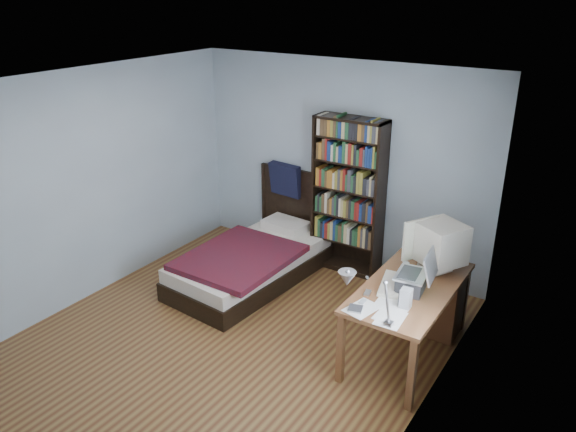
# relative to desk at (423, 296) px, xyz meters

# --- Properties ---
(room) EXTENTS (4.20, 4.24, 2.50)m
(room) POSITION_rel_desk_xyz_m (-1.48, -1.11, 0.84)
(room) COLOR #5C301B
(room) RESTS_ON ground
(desk) EXTENTS (0.75, 1.50, 0.73)m
(desk) POSITION_rel_desk_xyz_m (0.00, 0.00, 0.00)
(desk) COLOR brown
(desk) RESTS_ON floor
(crt_monitor) EXTENTS (0.58, 0.53, 0.48)m
(crt_monitor) POSITION_rel_desk_xyz_m (0.08, 0.03, 0.59)
(crt_monitor) COLOR beige
(crt_monitor) RESTS_ON desk
(laptop) EXTENTS (0.37, 0.37, 0.42)m
(laptop) POSITION_rel_desk_xyz_m (0.05, -0.50, 0.43)
(laptop) COLOR #2D2D30
(laptop) RESTS_ON desk
(desk_lamp) EXTENTS (0.26, 0.57, 0.67)m
(desk_lamp) POSITION_rel_desk_xyz_m (-0.03, -1.52, 0.86)
(desk_lamp) COLOR #99999E
(desk_lamp) RESTS_ON desk
(keyboard) EXTENTS (0.29, 0.50, 0.05)m
(keyboard) POSITION_rel_desk_xyz_m (-0.14, -0.51, 0.33)
(keyboard) COLOR beige
(keyboard) RESTS_ON desk
(speaker) EXTENTS (0.10, 0.10, 0.18)m
(speaker) POSITION_rel_desk_xyz_m (0.10, -0.79, 0.41)
(speaker) COLOR #99999C
(speaker) RESTS_ON desk
(soda_can) EXTENTS (0.06, 0.06, 0.11)m
(soda_can) POSITION_rel_desk_xyz_m (-0.13, -0.21, 0.37)
(soda_can) COLOR #07360D
(soda_can) RESTS_ON desk
(mouse) EXTENTS (0.06, 0.10, 0.03)m
(mouse) POSITION_rel_desk_xyz_m (-0.01, -0.13, 0.33)
(mouse) COLOR silver
(mouse) RESTS_ON desk
(phone_silver) EXTENTS (0.07, 0.11, 0.02)m
(phone_silver) POSITION_rel_desk_xyz_m (-0.27, -0.75, 0.33)
(phone_silver) COLOR #BCBDC2
(phone_silver) RESTS_ON desk
(phone_grey) EXTENTS (0.04, 0.09, 0.02)m
(phone_grey) POSITION_rel_desk_xyz_m (-0.24, -0.91, 0.33)
(phone_grey) COLOR #99999C
(phone_grey) RESTS_ON desk
(external_drive) EXTENTS (0.14, 0.14, 0.02)m
(external_drive) POSITION_rel_desk_xyz_m (-0.23, -1.06, 0.33)
(external_drive) COLOR #99999C
(external_drive) RESTS_ON desk
(bookshelf) EXTENTS (0.85, 0.30, 1.89)m
(bookshelf) POSITION_rel_desk_xyz_m (-1.29, 0.83, 0.53)
(bookshelf) COLOR black
(bookshelf) RESTS_ON floor
(bed) EXTENTS (1.16, 2.12, 1.16)m
(bed) POSITION_rel_desk_xyz_m (-2.08, 0.03, -0.16)
(bed) COLOR black
(bed) RESTS_ON floor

